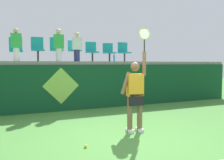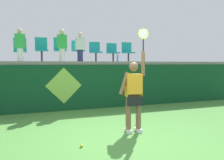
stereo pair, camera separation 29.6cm
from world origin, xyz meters
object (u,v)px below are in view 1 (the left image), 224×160
object	(u,v)px
stadium_chair_3	(74,49)
spectator_2	(77,46)
stadium_chair_2	(56,48)
stadium_chair_6	(124,51)
spectator_0	(59,44)
stadium_chair_5	(109,51)
stadium_chair_4	(92,51)
water_bottle	(114,58)
stadium_chair_1	(38,48)
tennis_ball	(86,146)
stadium_chair_0	(16,49)
spectator_1	(16,44)
tennis_player	(135,93)

from	to	relation	value
stadium_chair_3	spectator_2	xyz separation A→B (m)	(0.00, -0.40, 0.09)
stadium_chair_2	stadium_chair_3	size ratio (longest dim) A/B	1.11
stadium_chair_6	spectator_0	bearing A→B (deg)	-170.76
spectator_0	stadium_chair_5	bearing A→B (deg)	12.04
stadium_chair_4	spectator_0	bearing A→B (deg)	-161.90
stadium_chair_3	water_bottle	bearing A→B (deg)	-20.18
stadium_chair_5	spectator_0	bearing A→B (deg)	-167.96
stadium_chair_1	stadium_chair_4	distance (m)	2.08
stadium_chair_4	stadium_chair_6	xyz separation A→B (m)	(1.42, 0.00, 0.01)
stadium_chair_1	stadium_chair_6	bearing A→B (deg)	-0.07
tennis_ball	spectator_2	size ratio (longest dim) A/B	0.06
stadium_chair_2	water_bottle	bearing A→B (deg)	-14.30
stadium_chair_6	stadium_chair_3	bearing A→B (deg)	-179.84
stadium_chair_3	spectator_0	xyz separation A→B (m)	(-0.68, -0.45, 0.14)
stadium_chair_0	tennis_ball	bearing A→B (deg)	-76.81
spectator_1	spectator_0	bearing A→B (deg)	-0.41
stadium_chair_0	stadium_chair_4	xyz separation A→B (m)	(2.81, -0.01, -0.01)
tennis_ball	stadium_chair_5	bearing A→B (deg)	62.17
stadium_chair_3	spectator_2	distance (m)	0.41
tennis_player	stadium_chair_2	world-z (taller)	stadium_chair_2
stadium_chair_0	stadium_chair_4	size ratio (longest dim) A/B	1.08
water_bottle	stadium_chair_0	bearing A→B (deg)	171.26
stadium_chair_0	spectator_2	xyz separation A→B (m)	(2.10, -0.41, 0.12)
tennis_player	spectator_2	distance (m)	3.92
stadium_chair_1	stadium_chair_4	xyz separation A→B (m)	(2.07, -0.01, -0.06)
tennis_player	water_bottle	world-z (taller)	tennis_player
water_bottle	stadium_chair_5	size ratio (longest dim) A/B	0.35
stadium_chair_3	spectator_1	xyz separation A→B (m)	(-2.10, -0.44, 0.10)
stadium_chair_6	spectator_2	size ratio (longest dim) A/B	0.75
tennis_ball	spectator_1	bearing A→B (deg)	104.56
stadium_chair_6	tennis_player	bearing A→B (deg)	-112.72
stadium_chair_1	stadium_chair_4	bearing A→B (deg)	-0.18
stadium_chair_0	spectator_1	size ratio (longest dim) A/B	0.77
tennis_player	stadium_chair_2	distance (m)	4.41
stadium_chair_1	stadium_chair_6	world-z (taller)	stadium_chair_1
stadium_chair_0	spectator_0	size ratio (longest dim) A/B	0.73
water_bottle	stadium_chair_0	xyz separation A→B (m)	(-3.55, 0.55, 0.31)
stadium_chair_1	spectator_1	bearing A→B (deg)	-148.40
water_bottle	stadium_chair_6	bearing A→B (deg)	38.26
stadium_chair_0	stadium_chair_6	size ratio (longest dim) A/B	1.04
stadium_chair_3	stadium_chair_6	xyz separation A→B (m)	(2.13, 0.01, -0.02)
water_bottle	spectator_2	size ratio (longest dim) A/B	0.25
stadium_chair_1	water_bottle	bearing A→B (deg)	-10.94
stadium_chair_3	tennis_player	bearing A→B (deg)	-83.87
tennis_player	spectator_0	world-z (taller)	spectator_0
stadium_chair_2	spectator_1	xyz separation A→B (m)	(-1.41, -0.45, 0.07)
stadium_chair_3	spectator_1	size ratio (longest dim) A/B	0.74
stadium_chair_6	spectator_1	world-z (taller)	spectator_1
stadium_chair_1	tennis_player	bearing A→B (deg)	-66.15
water_bottle	stadium_chair_4	size ratio (longest dim) A/B	0.34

